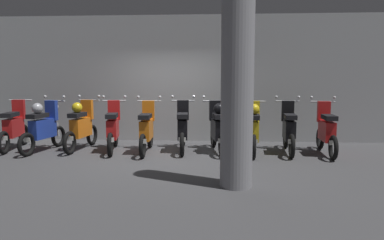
% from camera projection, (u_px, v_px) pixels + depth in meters
% --- Properties ---
extents(ground_plane, '(80.00, 80.00, 0.00)m').
position_uv_depth(ground_plane, '(163.00, 155.00, 7.86)').
color(ground_plane, '#424244').
extents(back_wall, '(16.00, 0.30, 3.37)m').
position_uv_depth(back_wall, '(173.00, 79.00, 9.64)').
color(back_wall, '#9EA0A3').
rests_on(back_wall, ground).
extents(motorbike_slot_0, '(0.56, 1.68, 1.18)m').
position_uv_depth(motorbike_slot_0, '(14.00, 127.00, 8.49)').
color(motorbike_slot_0, black).
rests_on(motorbike_slot_0, ground).
extents(motorbike_slot_1, '(0.58, 1.67, 1.29)m').
position_uv_depth(motorbike_slot_1, '(44.00, 127.00, 8.23)').
color(motorbike_slot_1, black).
rests_on(motorbike_slot_1, ground).
extents(motorbike_slot_2, '(0.59, 1.68, 1.29)m').
position_uv_depth(motorbike_slot_2, '(82.00, 126.00, 8.43)').
color(motorbike_slot_2, black).
rests_on(motorbike_slot_2, ground).
extents(motorbike_slot_3, '(0.58, 1.67, 1.29)m').
position_uv_depth(motorbike_slot_3, '(113.00, 129.00, 8.26)').
color(motorbike_slot_3, black).
rests_on(motorbike_slot_3, ground).
extents(motorbike_slot_4, '(0.59, 1.68, 1.29)m').
position_uv_depth(motorbike_slot_4, '(147.00, 130.00, 8.11)').
color(motorbike_slot_4, black).
rests_on(motorbike_slot_4, ground).
extents(motorbike_slot_5, '(0.59, 1.68, 1.29)m').
position_uv_depth(motorbike_slot_5, '(183.00, 128.00, 8.29)').
color(motorbike_slot_5, black).
rests_on(motorbike_slot_5, ground).
extents(motorbike_slot_6, '(0.58, 1.67, 1.29)m').
position_uv_depth(motorbike_slot_6, '(217.00, 128.00, 8.16)').
color(motorbike_slot_6, black).
rests_on(motorbike_slot_6, ground).
extents(motorbike_slot_7, '(0.56, 1.68, 1.18)m').
position_uv_depth(motorbike_slot_7, '(253.00, 129.00, 8.00)').
color(motorbike_slot_7, black).
rests_on(motorbike_slot_7, ground).
extents(motorbike_slot_8, '(0.59, 1.68, 1.29)m').
position_uv_depth(motorbike_slot_8, '(289.00, 130.00, 8.07)').
color(motorbike_slot_8, black).
rests_on(motorbike_slot_8, ground).
extents(motorbike_slot_9, '(0.59, 1.68, 1.29)m').
position_uv_depth(motorbike_slot_9, '(326.00, 131.00, 7.92)').
color(motorbike_slot_9, black).
rests_on(motorbike_slot_9, ground).
extents(support_pillar, '(0.51, 0.51, 3.37)m').
position_uv_depth(support_pillar, '(237.00, 80.00, 5.41)').
color(support_pillar, gray).
rests_on(support_pillar, ground).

